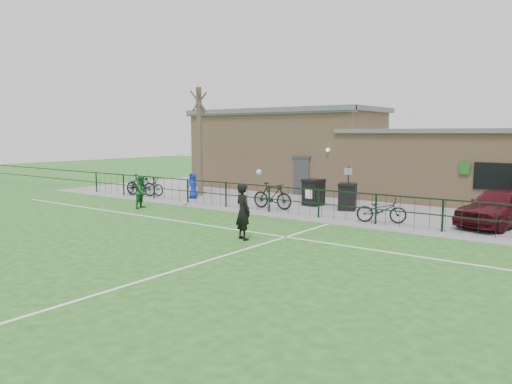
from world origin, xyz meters
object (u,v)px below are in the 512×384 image
Objects in this scene: bicycle_d at (272,196)px; outfield_player at (142,192)px; bicycle_a at (137,185)px; bicycle_b at (141,185)px; bicycle_c at (149,186)px; car_maroon at (500,207)px; bicycle_e at (381,210)px; ball_ground at (185,203)px; sign_post at (348,188)px; spectator_child at (193,185)px; wheelie_bin_right at (348,198)px; wheelie_bin_left at (313,193)px; bare_tree at (199,142)px.

bicycle_d is 6.10m from outfield_player.
bicycle_d reaches higher than bicycle_a.
bicycle_b is 1.01× the size of bicycle_c.
bicycle_c is at bearing -32.90° from bicycle_b.
outfield_player is (-14.41, -4.89, 0.01)m from car_maroon.
car_maroon is at bearing -93.57° from bicycle_c.
outfield_player is (-5.12, -3.31, 0.13)m from bicycle_d.
bicycle_a is at bearing 67.64° from bicycle_e.
outfield_player is (3.30, -3.34, 0.22)m from bicycle_c.
car_maroon is at bearing 13.01° from ball_ground.
sign_post is 1.00× the size of bicycle_b.
spectator_child is (-8.45, -1.27, -0.30)m from sign_post.
bicycle_d is 4.41m from ball_ground.
bicycle_d is (8.61, 0.42, 0.01)m from bicycle_b.
spectator_child is 0.92× the size of outfield_player.
bicycle_b reaches higher than bicycle_c.
spectator_child is at bearing 169.05° from wheelie_bin_right.
spectator_child reaches higher than bicycle_d.
bicycle_c is at bearing -171.22° from sign_post.
spectator_child is at bearing -83.77° from bicycle_b.
bicycle_a is at bearing 39.37° from outfield_player.
sign_post is 12.47m from bicycle_a.
wheelie_bin_right is 6.35m from car_maroon.
wheelie_bin_left is at bearing 39.94° from bicycle_e.
bicycle_e is at bearing -100.40° from bicycle_b.
car_maroon is (8.32, -0.52, 0.14)m from wheelie_bin_left.
wheelie_bin_right is 0.57× the size of bicycle_c.
bicycle_d is at bearing -154.42° from car_maroon.
outfield_player reaches higher than bicycle_d.
bicycle_e is at bearing -100.27° from bicycle_c.
outfield_player reaches higher than wheelie_bin_left.
spectator_child is (3.10, 0.93, 0.10)m from bicycle_b.
bare_tree reaches higher than wheelie_bin_right.
bicycle_d reaches higher than bicycle_c.
spectator_child is at bearing -159.94° from car_maroon.
bicycle_a is 1.29× the size of outfield_player.
car_maroon reaches higher than ball_ground.
sign_post is at bearing -70.99° from outfield_player.
car_maroon is 2.25× the size of bicycle_e.
bicycle_c is (-11.36, -1.73, -0.05)m from wheelie_bin_right.
bicycle_d is 1.34× the size of outfield_player.
wheelie_bin_right is 0.57× the size of sign_post.
car_maroon is at bearing 8.34° from spectator_child.
bare_tree is 26.87× the size of ball_ground.
ball_ground is at bearing -42.68° from outfield_player.
bare_tree is 4.46m from bicycle_a.
car_maroon reaches higher than bicycle_c.
bicycle_b is at bearing 37.09° from outfield_player.
spectator_child is at bearing 80.89° from bicycle_d.
wheelie_bin_left is 0.59× the size of bicycle_b.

